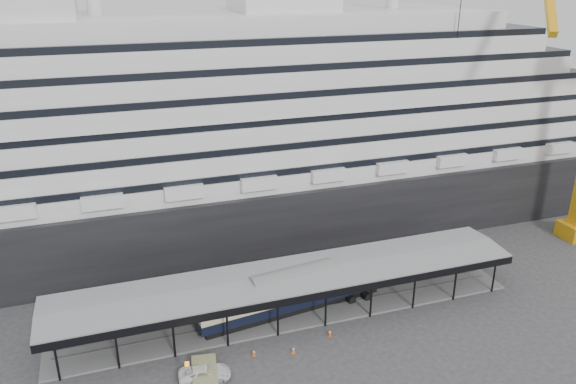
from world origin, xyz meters
name	(u,v)px	position (x,y,z in m)	size (l,w,h in m)	color
ground	(305,335)	(0.00, 0.00, 0.00)	(200.00, 200.00, 0.00)	#333335
cruise_ship	(233,113)	(0.05, 32.00, 18.35)	(130.00, 30.00, 43.90)	black
platform_canopy	(290,294)	(0.00, 5.00, 2.36)	(56.00, 9.18, 5.30)	slate
port_truck	(205,374)	(-12.11, -3.72, 0.72)	(2.41, 5.22, 1.45)	white
pullman_carriage	(293,291)	(0.30, 5.00, 2.82)	(24.02, 6.17, 23.39)	black
traffic_cone_left	(254,353)	(-6.43, -1.66, 0.38)	(0.46, 0.46, 0.76)	#EF510D
traffic_cone_mid	(293,350)	(-2.27, -2.58, 0.39)	(0.53, 0.53, 0.78)	orange
traffic_cone_right	(330,333)	(2.62, -1.08, 0.42)	(0.52, 0.52, 0.84)	#D9470C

